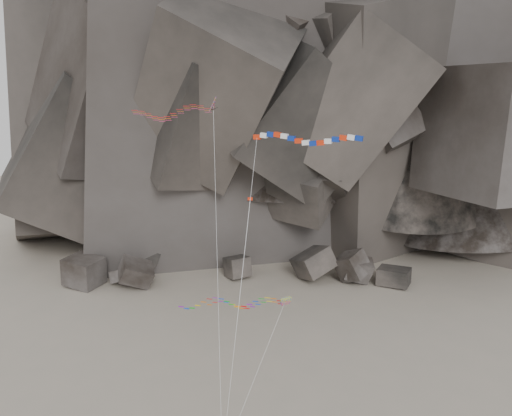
# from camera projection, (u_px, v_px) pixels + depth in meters

# --- Properties ---
(ground) EXTENTS (260.00, 260.00, 0.00)m
(ground) POSITION_uv_depth(u_px,v_px,m) (232.00, 392.00, 58.95)
(ground) COLOR gray
(ground) RESTS_ON ground
(headland) EXTENTS (110.00, 70.00, 84.00)m
(headland) POSITION_uv_depth(u_px,v_px,m) (278.00, 54.00, 116.24)
(headland) COLOR #4C443E
(headland) RESTS_ON ground
(boulder_field) EXTENTS (62.41, 15.85, 7.28)m
(boulder_field) POSITION_uv_depth(u_px,v_px,m) (233.00, 272.00, 91.27)
(boulder_field) COLOR #47423F
(boulder_field) RESTS_ON ground
(delta_kite) EXTENTS (13.89, 19.52, 32.64)m
(delta_kite) POSITION_uv_depth(u_px,v_px,m) (169.00, 112.00, 57.34)
(delta_kite) COLOR red
(delta_kite) RESTS_ON ground
(banner_kite) EXTENTS (12.30, 12.48, 29.26)m
(banner_kite) POSITION_uv_depth(u_px,v_px,m) (305.00, 140.00, 48.68)
(banner_kite) COLOR red
(banner_kite) RESTS_ON ground
(parafoil_kite) EXTENTS (13.31, 12.63, 11.37)m
(parafoil_kite) POSITION_uv_depth(u_px,v_px,m) (228.00, 303.00, 55.68)
(parafoil_kite) COLOR yellow
(parafoil_kite) RESTS_ON ground
(pennant_kite) EXTENTS (1.18, 14.00, 21.90)m
(pennant_kite) POSITION_uv_depth(u_px,v_px,m) (244.00, 258.00, 52.25)
(pennant_kite) COLOR red
(pennant_kite) RESTS_ON ground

